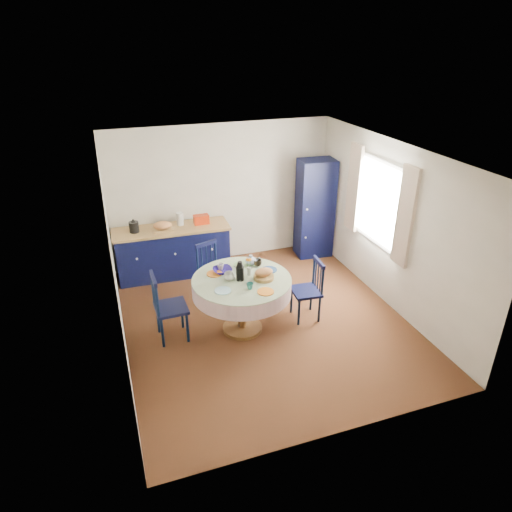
{
  "coord_description": "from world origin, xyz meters",
  "views": [
    {
      "loc": [
        -1.97,
        -5.31,
        3.87
      ],
      "look_at": [
        -0.07,
        0.2,
        0.99
      ],
      "focal_mm": 32.0,
      "sensor_mm": 36.0,
      "label": 1
    }
  ],
  "objects": [
    {
      "name": "kitchen_counter",
      "position": [
        -1.0,
        1.9,
        0.45
      ],
      "size": [
        1.98,
        0.68,
        1.12
      ],
      "rotation": [
        0.0,
        0.0,
        -0.03
      ],
      "color": "black",
      "rests_on": "floor"
    },
    {
      "name": "mug_a",
      "position": [
        -0.54,
        -0.07,
        0.88
      ],
      "size": [
        0.14,
        0.14,
        0.11
      ],
      "primitive_type": "imported",
      "color": "silver",
      "rests_on": "dining_table"
    },
    {
      "name": "ceiling",
      "position": [
        0.0,
        0.0,
        2.5
      ],
      "size": [
        4.5,
        4.5,
        0.0
      ],
      "primitive_type": "plane",
      "rotation": [
        3.14,
        0.0,
        0.0
      ],
      "color": "white",
      "rests_on": "wall_back"
    },
    {
      "name": "chair_right",
      "position": [
        0.64,
        -0.11,
        0.47
      ],
      "size": [
        0.42,
        0.44,
        0.93
      ],
      "rotation": [
        0.0,
        0.0,
        -1.64
      ],
      "color": "black",
      "rests_on": "floor"
    },
    {
      "name": "mug_d",
      "position": [
        -0.58,
        0.26,
        0.88
      ],
      "size": [
        0.1,
        0.1,
        0.09
      ],
      "primitive_type": "imported",
      "color": "silver",
      "rests_on": "dining_table"
    },
    {
      "name": "dining_table",
      "position": [
        -0.37,
        -0.1,
        0.7
      ],
      "size": [
        1.37,
        1.37,
        1.11
      ],
      "color": "brown",
      "rests_on": "floor"
    },
    {
      "name": "wall_left",
      "position": [
        -2.0,
        0.0,
        1.25
      ],
      "size": [
        0.02,
        4.5,
        2.5
      ],
      "primitive_type": "cube",
      "color": "silver",
      "rests_on": "floor"
    },
    {
      "name": "cobalt_bowl",
      "position": [
        -0.57,
        0.16,
        0.86
      ],
      "size": [
        0.26,
        0.26,
        0.06
      ],
      "primitive_type": "imported",
      "color": "navy",
      "rests_on": "dining_table"
    },
    {
      "name": "mug_b",
      "position": [
        -0.35,
        -0.39,
        0.87
      ],
      "size": [
        0.09,
        0.09,
        0.09
      ],
      "primitive_type": "imported",
      "color": "#236863",
      "rests_on": "dining_table"
    },
    {
      "name": "wall_back",
      "position": [
        0.0,
        2.25,
        1.25
      ],
      "size": [
        4.0,
        0.02,
        2.5
      ],
      "primitive_type": "cube",
      "color": "silver",
      "rests_on": "floor"
    },
    {
      "name": "wall_right",
      "position": [
        2.0,
        0.0,
        1.25
      ],
      "size": [
        0.02,
        4.5,
        2.5
      ],
      "primitive_type": "cube",
      "color": "silver",
      "rests_on": "floor"
    },
    {
      "name": "chair_far",
      "position": [
        -0.56,
        0.9,
        0.47
      ],
      "size": [
        0.52,
        0.51,
        0.93
      ],
      "rotation": [
        0.0,
        0.0,
        0.32
      ],
      "color": "black",
      "rests_on": "floor"
    },
    {
      "name": "pantry_cabinet",
      "position": [
        1.66,
        1.85,
        0.92
      ],
      "size": [
        0.68,
        0.51,
        1.84
      ],
      "rotation": [
        0.0,
        0.0,
        -0.09
      ],
      "color": "black",
      "rests_on": "floor"
    },
    {
      "name": "window",
      "position": [
        1.95,
        0.3,
        1.52
      ],
      "size": [
        0.1,
        1.74,
        1.45
      ],
      "color": "white",
      "rests_on": "wall_right"
    },
    {
      "name": "floor",
      "position": [
        0.0,
        0.0,
        0.0
      ],
      "size": [
        4.5,
        4.5,
        0.0
      ],
      "primitive_type": "plane",
      "color": "black",
      "rests_on": "ground"
    },
    {
      "name": "mug_c",
      "position": [
        -0.04,
        0.2,
        0.88
      ],
      "size": [
        0.12,
        0.12,
        0.09
      ],
      "primitive_type": "imported",
      "color": "black",
      "rests_on": "dining_table"
    },
    {
      "name": "chair_left",
      "position": [
        -1.39,
        0.04,
        0.51
      ],
      "size": [
        0.44,
        0.46,
        1.0
      ],
      "rotation": [
        0.0,
        0.0,
        1.59
      ],
      "color": "black",
      "rests_on": "floor"
    }
  ]
}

